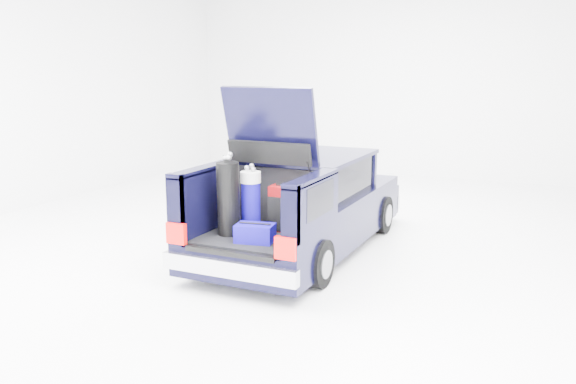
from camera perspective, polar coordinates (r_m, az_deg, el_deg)
The scene contains 6 objects.
ground at distance 9.24m, azimuth 1.31°, elevation -5.44°, with size 14.00×14.00×0.00m, color white.
car at distance 9.16m, azimuth 1.60°, elevation -1.24°, with size 1.87×4.65×2.47m.
red_suitcase at distance 7.96m, azimuth -0.30°, elevation -1.57°, with size 0.39×0.26×0.63m.
black_golf_bag at distance 7.78m, azimuth -5.59°, elevation -0.59°, with size 0.30×0.32×1.05m.
blue_golf_bag at distance 7.94m, azimuth -3.50°, elevation -0.83°, with size 0.35×0.35×0.89m.
blue_duffel at distance 7.52m, azimuth -3.11°, elevation -3.85°, with size 0.51×0.38×0.24m.
Camera 1 is at (3.53, -8.10, 2.73)m, focal length 38.00 mm.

